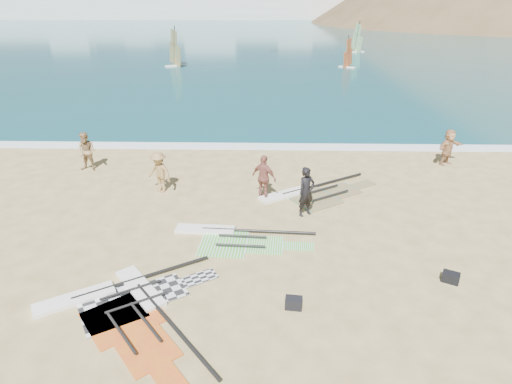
{
  "coord_description": "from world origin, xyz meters",
  "views": [
    {
      "loc": [
        -0.04,
        -11.11,
        8.01
      ],
      "look_at": [
        -0.4,
        4.0,
        1.0
      ],
      "focal_mm": 30.0,
      "sensor_mm": 36.0,
      "label": 1
    }
  ],
  "objects_px": {
    "rig_green": "(231,237)",
    "person_wetsuit": "(306,192)",
    "rig_red": "(141,314)",
    "beachgoer_left": "(87,152)",
    "beachgoer_back": "(264,178)",
    "rig_grey": "(115,296)",
    "beachgoer_right": "(448,147)",
    "gear_bag_near": "(294,303)",
    "beachgoer_mid": "(159,172)",
    "rig_orange": "(312,193)",
    "gear_bag_far": "(451,277)"
  },
  "relations": [
    {
      "from": "beachgoer_left",
      "to": "rig_orange",
      "type": "bearing_deg",
      "value": -7.62
    },
    {
      "from": "gear_bag_near",
      "to": "beachgoer_back",
      "type": "relative_size",
      "value": 0.24
    },
    {
      "from": "rig_grey",
      "to": "beachgoer_right",
      "type": "height_order",
      "value": "beachgoer_right"
    },
    {
      "from": "beachgoer_left",
      "to": "rig_green",
      "type": "bearing_deg",
      "value": -34.4
    },
    {
      "from": "rig_orange",
      "to": "gear_bag_far",
      "type": "distance_m",
      "value": 7.2
    },
    {
      "from": "gear_bag_far",
      "to": "beachgoer_right",
      "type": "relative_size",
      "value": 0.27
    },
    {
      "from": "gear_bag_far",
      "to": "beachgoer_right",
      "type": "xyz_separation_m",
      "value": [
        3.61,
        10.05,
        0.78
      ]
    },
    {
      "from": "rig_red",
      "to": "beachgoer_right",
      "type": "distance_m",
      "value": 17.35
    },
    {
      "from": "rig_red",
      "to": "gear_bag_far",
      "type": "height_order",
      "value": "gear_bag_far"
    },
    {
      "from": "rig_green",
      "to": "gear_bag_near",
      "type": "relative_size",
      "value": 10.88
    },
    {
      "from": "rig_green",
      "to": "beachgoer_left",
      "type": "height_order",
      "value": "beachgoer_left"
    },
    {
      "from": "rig_orange",
      "to": "beachgoer_left",
      "type": "bearing_deg",
      "value": 134.06
    },
    {
      "from": "rig_red",
      "to": "rig_grey",
      "type": "bearing_deg",
      "value": -167.09
    },
    {
      "from": "rig_orange",
      "to": "rig_red",
      "type": "xyz_separation_m",
      "value": [
        -5.42,
        -7.96,
        -0.0
      ]
    },
    {
      "from": "gear_bag_near",
      "to": "beachgoer_back",
      "type": "bearing_deg",
      "value": 97.16
    },
    {
      "from": "gear_bag_far",
      "to": "person_wetsuit",
      "type": "bearing_deg",
      "value": 133.68
    },
    {
      "from": "beachgoer_back",
      "to": "rig_grey",
      "type": "bearing_deg",
      "value": 90.42
    },
    {
      "from": "rig_red",
      "to": "beachgoer_mid",
      "type": "distance_m",
      "value": 8.24
    },
    {
      "from": "gear_bag_near",
      "to": "gear_bag_far",
      "type": "distance_m",
      "value": 5.04
    },
    {
      "from": "rig_red",
      "to": "beachgoer_right",
      "type": "xyz_separation_m",
      "value": [
        12.68,
        11.81,
        0.88
      ]
    },
    {
      "from": "gear_bag_far",
      "to": "beachgoer_left",
      "type": "relative_size",
      "value": 0.26
    },
    {
      "from": "beachgoer_back",
      "to": "beachgoer_right",
      "type": "relative_size",
      "value": 1.06
    },
    {
      "from": "beachgoer_right",
      "to": "beachgoer_mid",
      "type": "bearing_deg",
      "value": 162.23
    },
    {
      "from": "beachgoer_left",
      "to": "beachgoer_mid",
      "type": "xyz_separation_m",
      "value": [
        4.15,
        -2.47,
        -0.04
      ]
    },
    {
      "from": "rig_red",
      "to": "gear_bag_far",
      "type": "bearing_deg",
      "value": 61.58
    },
    {
      "from": "rig_grey",
      "to": "beachgoer_right",
      "type": "xyz_separation_m",
      "value": [
        13.63,
        11.07,
        0.88
      ]
    },
    {
      "from": "rig_grey",
      "to": "beachgoer_mid",
      "type": "relative_size",
      "value": 2.76
    },
    {
      "from": "rig_red",
      "to": "beachgoer_left",
      "type": "xyz_separation_m",
      "value": [
        -5.42,
        10.56,
        0.92
      ]
    },
    {
      "from": "rig_grey",
      "to": "rig_green",
      "type": "distance_m",
      "value": 4.6
    },
    {
      "from": "person_wetsuit",
      "to": "beachgoer_right",
      "type": "height_order",
      "value": "person_wetsuit"
    },
    {
      "from": "rig_red",
      "to": "beachgoer_back",
      "type": "xyz_separation_m",
      "value": [
        3.32,
        7.47,
        0.94
      ]
    },
    {
      "from": "rig_grey",
      "to": "rig_red",
      "type": "height_order",
      "value": "rig_red"
    },
    {
      "from": "rig_green",
      "to": "person_wetsuit",
      "type": "bearing_deg",
      "value": 37.28
    },
    {
      "from": "rig_orange",
      "to": "beachgoer_mid",
      "type": "height_order",
      "value": "beachgoer_mid"
    },
    {
      "from": "rig_green",
      "to": "beachgoer_left",
      "type": "relative_size",
      "value": 2.67
    },
    {
      "from": "gear_bag_far",
      "to": "beachgoer_mid",
      "type": "bearing_deg",
      "value": 148.52
    },
    {
      "from": "beachgoer_mid",
      "to": "gear_bag_far",
      "type": "bearing_deg",
      "value": -2.58
    },
    {
      "from": "person_wetsuit",
      "to": "beachgoer_mid",
      "type": "relative_size",
      "value": 1.08
    },
    {
      "from": "rig_red",
      "to": "gear_bag_near",
      "type": "relative_size",
      "value": 10.6
    },
    {
      "from": "rig_grey",
      "to": "beachgoer_back",
      "type": "xyz_separation_m",
      "value": [
        4.27,
        6.73,
        0.94
      ]
    },
    {
      "from": "rig_grey",
      "to": "beachgoer_mid",
      "type": "height_order",
      "value": "beachgoer_mid"
    },
    {
      "from": "rig_grey",
      "to": "rig_red",
      "type": "distance_m",
      "value": 1.2
    },
    {
      "from": "rig_green",
      "to": "beachgoer_back",
      "type": "distance_m",
      "value": 3.65
    },
    {
      "from": "gear_bag_far",
      "to": "beachgoer_left",
      "type": "bearing_deg",
      "value": 148.72
    },
    {
      "from": "rig_grey",
      "to": "beachgoer_right",
      "type": "relative_size",
      "value": 2.75
    },
    {
      "from": "beachgoer_back",
      "to": "gear_bag_near",
      "type": "bearing_deg",
      "value": 129.96
    },
    {
      "from": "beachgoer_mid",
      "to": "rig_green",
      "type": "bearing_deg",
      "value": -20.2
    },
    {
      "from": "rig_red",
      "to": "gear_bag_near",
      "type": "bearing_deg",
      "value": 56.68
    },
    {
      "from": "person_wetsuit",
      "to": "beachgoer_mid",
      "type": "height_order",
      "value": "person_wetsuit"
    },
    {
      "from": "person_wetsuit",
      "to": "rig_red",
      "type": "bearing_deg",
      "value": -162.52
    }
  ]
}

